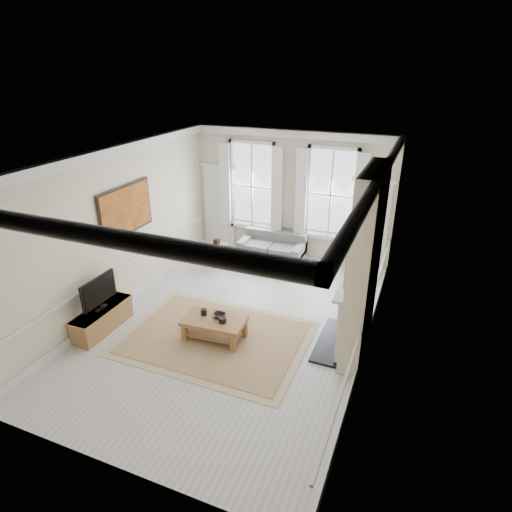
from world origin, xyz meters
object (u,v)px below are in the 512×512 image
at_px(sofa, 273,251).
at_px(side_table, 217,248).
at_px(tv_stand, 103,319).
at_px(coffee_table, 214,322).

bearing_deg(sofa, side_table, -152.62).
distance_m(side_table, tv_stand, 3.61).
relative_size(side_table, coffee_table, 0.48).
bearing_deg(tv_stand, coffee_table, 14.43).
relative_size(coffee_table, tv_stand, 0.91).
bearing_deg(tv_stand, sofa, 63.99).
height_order(coffee_table, tv_stand, tv_stand).
xyz_separation_m(sofa, tv_stand, (-2.05, -4.20, -0.11)).
distance_m(sofa, side_table, 1.47).
xyz_separation_m(sofa, coffee_table, (0.15, -3.63, 0.01)).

